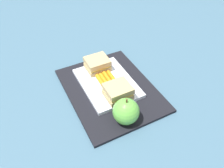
{
  "coord_description": "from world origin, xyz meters",
  "views": [
    {
      "loc": [
        0.49,
        -0.25,
        0.55
      ],
      "look_at": [
        0.01,
        0.0,
        0.04
      ],
      "focal_mm": 36.43,
      "sensor_mm": 36.0,
      "label": 1
    }
  ],
  "objects_px": {
    "food_tray": "(107,83)",
    "sandwich_half_right": "(118,91)",
    "carrot_sticks_bundle": "(107,80)",
    "sandwich_half_left": "(97,64)",
    "apple": "(126,111)"
  },
  "relations": [
    {
      "from": "sandwich_half_left",
      "to": "sandwich_half_right",
      "type": "bearing_deg",
      "value": 0.0
    },
    {
      "from": "carrot_sticks_bundle",
      "to": "apple",
      "type": "xyz_separation_m",
      "value": [
        0.16,
        -0.02,
        0.02
      ]
    },
    {
      "from": "sandwich_half_left",
      "to": "sandwich_half_right",
      "type": "distance_m",
      "value": 0.16
    },
    {
      "from": "food_tray",
      "to": "carrot_sticks_bundle",
      "type": "distance_m",
      "value": 0.01
    },
    {
      "from": "sandwich_half_left",
      "to": "apple",
      "type": "distance_m",
      "value": 0.24
    },
    {
      "from": "sandwich_half_left",
      "to": "sandwich_half_right",
      "type": "relative_size",
      "value": 1.0
    },
    {
      "from": "sandwich_half_left",
      "to": "carrot_sticks_bundle",
      "type": "height_order",
      "value": "sandwich_half_left"
    },
    {
      "from": "sandwich_half_left",
      "to": "carrot_sticks_bundle",
      "type": "relative_size",
      "value": 1.02
    },
    {
      "from": "food_tray",
      "to": "sandwich_half_right",
      "type": "distance_m",
      "value": 0.08
    },
    {
      "from": "sandwich_half_left",
      "to": "carrot_sticks_bundle",
      "type": "xyz_separation_m",
      "value": [
        0.08,
        -0.0,
        -0.01
      ]
    },
    {
      "from": "sandwich_half_right",
      "to": "apple",
      "type": "bearing_deg",
      "value": -13.18
    },
    {
      "from": "food_tray",
      "to": "sandwich_half_right",
      "type": "height_order",
      "value": "sandwich_half_right"
    },
    {
      "from": "food_tray",
      "to": "apple",
      "type": "height_order",
      "value": "apple"
    },
    {
      "from": "sandwich_half_right",
      "to": "sandwich_half_left",
      "type": "bearing_deg",
      "value": 180.0
    },
    {
      "from": "carrot_sticks_bundle",
      "to": "sandwich_half_left",
      "type": "bearing_deg",
      "value": 179.86
    }
  ]
}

